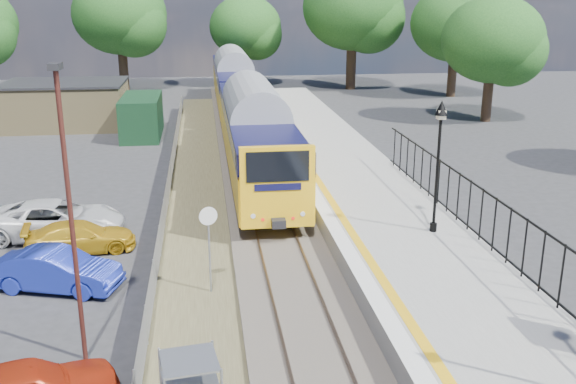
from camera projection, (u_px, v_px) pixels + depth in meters
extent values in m
plane|color=#2D2D30|center=(312.00, 355.00, 16.35)|extent=(120.00, 120.00, 0.00)
cube|color=#473F38|center=(271.00, 221.00, 25.80)|extent=(3.40, 80.00, 0.20)
cube|color=#4C472D|center=(198.00, 245.00, 23.56)|extent=(2.60, 70.00, 0.06)
cube|color=brown|center=(253.00, 219.00, 25.68)|extent=(0.07, 80.00, 0.14)
cube|color=brown|center=(288.00, 218.00, 25.86)|extent=(0.07, 80.00, 0.14)
cube|color=gray|center=(386.00, 225.00, 24.33)|extent=(5.00, 70.00, 0.90)
cube|color=silver|center=(328.00, 216.00, 23.92)|extent=(0.50, 70.00, 0.01)
cube|color=yellow|center=(341.00, 216.00, 23.98)|extent=(0.30, 70.00, 0.01)
cylinder|color=black|center=(433.00, 227.00, 22.40)|extent=(0.24, 0.24, 0.30)
cylinder|color=black|center=(437.00, 176.00, 21.86)|extent=(0.10, 0.10, 3.70)
cube|color=black|center=(441.00, 120.00, 21.29)|extent=(0.08, 0.08, 0.30)
cube|color=beige|center=(441.00, 115.00, 21.24)|extent=(0.26, 0.26, 0.30)
cone|color=black|center=(442.00, 108.00, 21.17)|extent=(0.44, 0.44, 0.50)
cube|color=black|center=(519.00, 215.00, 18.78)|extent=(0.05, 26.00, 0.05)
cube|color=#A08C5A|center=(66.00, 105.00, 44.73)|extent=(8.00, 6.00, 3.00)
cube|color=black|center=(64.00, 83.00, 44.28)|extent=(8.20, 6.20, 0.15)
cube|color=#14371D|center=(142.00, 116.00, 41.69)|extent=(2.40, 6.00, 2.60)
cylinder|color=#332319|center=(124.00, 70.00, 61.92)|extent=(0.88, 0.88, 3.85)
ellipsoid|color=#1A4A18|center=(120.00, 14.00, 60.39)|extent=(8.80, 8.80, 7.48)
cylinder|color=#332319|center=(246.00, 70.00, 65.44)|extent=(0.72, 0.72, 3.15)
ellipsoid|color=#1A4A18|center=(245.00, 27.00, 64.19)|extent=(7.20, 7.20, 6.12)
cylinder|color=#332319|center=(351.00, 68.00, 62.76)|extent=(0.96, 0.96, 4.20)
ellipsoid|color=#1A4A18|center=(353.00, 7.00, 61.09)|extent=(9.60, 9.60, 8.16)
cylinder|color=#332319|center=(452.00, 77.00, 58.18)|extent=(0.80, 0.80, 3.50)
ellipsoid|color=#1A4A18|center=(456.00, 23.00, 56.79)|extent=(8.00, 8.00, 6.80)
cylinder|color=#332319|center=(487.00, 100.00, 46.60)|extent=(0.72, 0.72, 3.15)
ellipsoid|color=#1A4A18|center=(493.00, 39.00, 45.35)|extent=(7.20, 7.20, 6.12)
cube|color=yellow|center=(254.00, 142.00, 32.60)|extent=(2.80, 20.00, 1.90)
cube|color=#0F0F37|center=(254.00, 116.00, 32.22)|extent=(2.82, 20.00, 0.90)
cube|color=black|center=(254.00, 116.00, 32.22)|extent=(2.82, 18.00, 0.70)
cube|color=black|center=(255.00, 164.00, 32.94)|extent=(2.00, 18.00, 0.45)
cube|color=yellow|center=(234.00, 87.00, 52.12)|extent=(2.80, 20.00, 1.90)
cube|color=#0F0F37|center=(233.00, 71.00, 51.74)|extent=(2.82, 20.00, 0.90)
cube|color=black|center=(233.00, 71.00, 51.74)|extent=(2.82, 18.00, 0.70)
cube|color=black|center=(234.00, 102.00, 52.47)|extent=(2.00, 18.00, 0.45)
cube|color=black|center=(278.00, 167.00, 22.52)|extent=(2.24, 0.04, 1.10)
cylinder|color=#999EA3|center=(210.00, 255.00, 19.41)|extent=(0.06, 0.06, 2.54)
cylinder|color=silver|center=(208.00, 216.00, 19.00)|extent=(0.55, 0.19, 0.57)
cylinder|color=#441C16|center=(72.00, 224.00, 15.14)|extent=(0.12, 0.12, 7.25)
cube|color=black|center=(55.00, 66.00, 14.07)|extent=(0.25, 0.50, 0.15)
imported|color=#1B2AA2|center=(57.00, 270.00, 19.84)|extent=(4.17, 2.48, 1.30)
imported|color=#C39216|center=(80.00, 237.00, 22.86)|extent=(4.01, 2.08, 1.11)
imported|color=silver|center=(56.00, 219.00, 24.22)|extent=(5.14, 2.52, 1.40)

